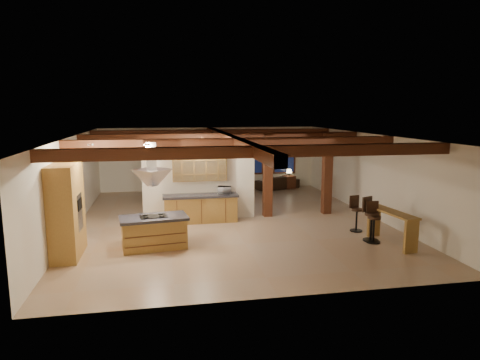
{
  "coord_description": "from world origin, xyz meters",
  "views": [
    {
      "loc": [
        -2.26,
        -13.84,
        3.77
      ],
      "look_at": [
        0.41,
        0.5,
        1.32
      ],
      "focal_mm": 32.0,
      "sensor_mm": 36.0,
      "label": 1
    }
  ],
  "objects_px": {
    "kitchen_island": "(154,232)",
    "sofa": "(277,182)",
    "dining_table": "(207,194)",
    "bar_counter": "(392,222)"
  },
  "relations": [
    {
      "from": "dining_table",
      "to": "bar_counter",
      "type": "bearing_deg",
      "value": -50.0
    },
    {
      "from": "sofa",
      "to": "bar_counter",
      "type": "bearing_deg",
      "value": 76.77
    },
    {
      "from": "kitchen_island",
      "to": "sofa",
      "type": "bearing_deg",
      "value": 54.28
    },
    {
      "from": "dining_table",
      "to": "bar_counter",
      "type": "xyz_separation_m",
      "value": [
        4.47,
        -6.5,
        0.34
      ]
    },
    {
      "from": "kitchen_island",
      "to": "sofa",
      "type": "xyz_separation_m",
      "value": [
        5.65,
        7.86,
        -0.15
      ]
    },
    {
      "from": "sofa",
      "to": "bar_counter",
      "type": "height_order",
      "value": "bar_counter"
    },
    {
      "from": "dining_table",
      "to": "kitchen_island",
      "type": "bearing_deg",
      "value": -104.73
    },
    {
      "from": "kitchen_island",
      "to": "dining_table",
      "type": "bearing_deg",
      "value": 69.82
    },
    {
      "from": "sofa",
      "to": "bar_counter",
      "type": "relative_size",
      "value": 1.13
    },
    {
      "from": "sofa",
      "to": "dining_table",
      "type": "bearing_deg",
      "value": 13.0
    }
  ]
}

